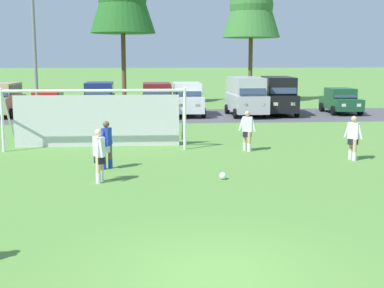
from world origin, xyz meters
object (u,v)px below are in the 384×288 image
at_px(parked_car_slot_far_right, 278,95).
at_px(parked_car_slot_end, 341,101).
at_px(soccer_ball, 223,176).
at_px(player_midfield_center, 99,156).
at_px(parked_car_slot_center_right, 187,99).
at_px(player_defender_far, 107,145).
at_px(parked_car_slot_left, 48,103).
at_px(soccer_goal, 97,117).
at_px(player_striker_near, 353,138).
at_px(parked_car_slot_right, 246,95).
at_px(parked_car_slot_center_left, 99,98).
at_px(parked_car_slot_far_left, 2,99).
at_px(street_lamp, 38,51).
at_px(player_winger_right, 247,131).
at_px(parked_car_slot_center, 157,99).

relative_size(parked_car_slot_far_right, parked_car_slot_end, 1.16).
height_order(soccer_ball, parked_car_slot_far_right, parked_car_slot_far_right).
height_order(player_midfield_center, parked_car_slot_center_right, parked_car_slot_center_right).
distance_m(player_defender_far, parked_car_slot_left, 17.79).
bearing_deg(parked_car_slot_far_right, parked_car_slot_end, 6.19).
xyz_separation_m(soccer_ball, parked_car_slot_far_right, (6.26, 18.70, 1.23)).
bearing_deg(player_midfield_center, soccer_goal, 96.32).
height_order(soccer_ball, parked_car_slot_left, parked_car_slot_left).
bearing_deg(parked_car_slot_left, parked_car_slot_end, 0.87).
xyz_separation_m(parked_car_slot_center_right, parked_car_slot_end, (10.59, 0.53, -0.24)).
height_order(player_striker_near, parked_car_slot_center_right, parked_car_slot_center_right).
bearing_deg(soccer_ball, player_striker_near, 28.02).
bearing_deg(parked_car_slot_right, parked_car_slot_center_left, 172.07).
distance_m(player_striker_near, parked_car_slot_far_left, 23.66).
bearing_deg(player_striker_near, street_lamp, 140.28).
relative_size(parked_car_slot_end, street_lamp, 0.53).
relative_size(player_winger_right, parked_car_slot_center, 0.35).
height_order(soccer_ball, street_lamp, street_lamp).
xyz_separation_m(parked_car_slot_left, parked_car_slot_center_right, (9.07, -0.22, 0.24)).
bearing_deg(parked_car_slot_right, parked_car_slot_center, -179.74).
bearing_deg(parked_car_slot_end, soccer_ball, -119.24).
xyz_separation_m(player_defender_far, parked_car_slot_far_left, (-8.16, 17.25, 0.29)).
bearing_deg(street_lamp, player_midfield_center, -71.94).
height_order(parked_car_slot_right, parked_car_slot_far_right, same).
bearing_deg(parked_car_slot_far_left, parked_car_slot_center_left, 3.12).
height_order(soccer_ball, parked_car_slot_end, parked_car_slot_end).
distance_m(player_winger_right, street_lamp, 13.96).
xyz_separation_m(soccer_goal, parked_car_slot_left, (-4.43, 12.54, -0.42)).
distance_m(parked_car_slot_center_left, parked_car_slot_right, 9.73).
distance_m(parked_car_slot_center, parked_car_slot_end, 12.63).
xyz_separation_m(soccer_ball, parked_car_slot_right, (3.98, 18.12, 1.23)).
xyz_separation_m(player_striker_near, parked_car_slot_right, (-1.23, 15.35, 0.52)).
xyz_separation_m(player_winger_right, parked_car_slot_right, (2.31, 13.13, 0.52)).
xyz_separation_m(soccer_ball, player_defender_far, (-3.72, 1.87, 0.71)).
bearing_deg(parked_car_slot_far_left, soccer_goal, -59.96).
bearing_deg(parked_car_slot_center_right, parked_car_slot_end, 2.84).
xyz_separation_m(player_striker_near, player_midfield_center, (-8.99, -2.86, 0.00)).
distance_m(player_striker_near, parked_car_slot_center_right, 16.68).
xyz_separation_m(player_striker_near, parked_car_slot_end, (5.53, 16.41, 0.05)).
height_order(parked_car_slot_left, parked_car_slot_far_right, parked_car_slot_far_right).
bearing_deg(player_midfield_center, parked_car_slot_far_right, 61.87).
relative_size(player_defender_far, parked_car_slot_center_right, 0.36).
relative_size(soccer_goal, parked_car_slot_far_left, 1.59).
bearing_deg(parked_car_slot_end, parked_car_slot_center_right, -177.16).
relative_size(parked_car_slot_center, street_lamp, 0.58).
distance_m(player_striker_near, street_lamp, 18.00).
bearing_deg(parked_car_slot_far_right, parked_car_slot_center_right, -179.63).
bearing_deg(parked_car_slot_center, parked_car_slot_left, 173.66).
distance_m(parked_car_slot_right, street_lamp, 13.32).
xyz_separation_m(soccer_goal, parked_car_slot_far_left, (-7.39, 12.78, -0.18)).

